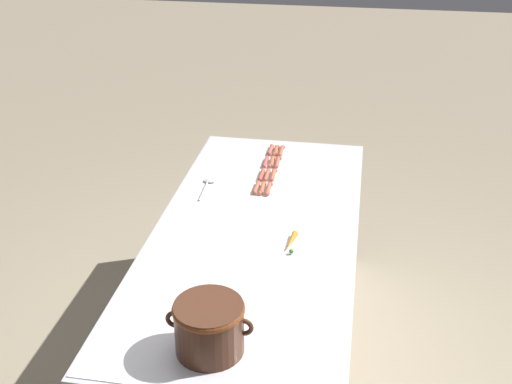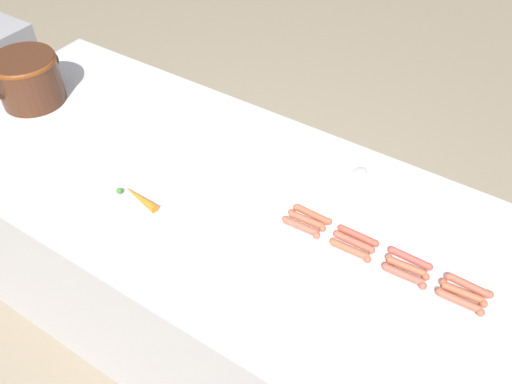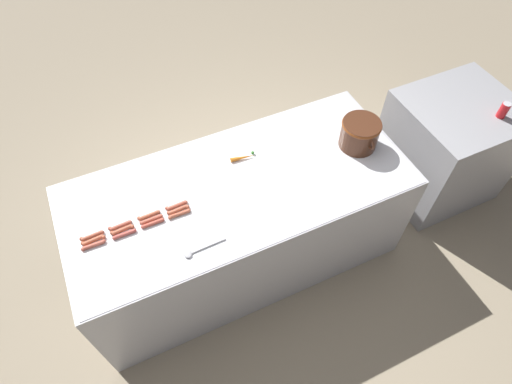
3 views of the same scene
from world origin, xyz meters
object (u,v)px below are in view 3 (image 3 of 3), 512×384
hot_dog_11 (179,214)px  bean_pot (360,133)px  hot_dog_7 (178,210)px  hot_dog_2 (149,215)px  serving_spoon (195,251)px  carrot (243,157)px  hot_dog_5 (122,230)px  hot_dog_3 (176,205)px  hot_dog_9 (124,234)px  hot_dog_0 (92,235)px  soda_can (504,110)px  hot_dog_1 (120,225)px  hot_dog_10 (153,223)px  back_cabinet (446,148)px  hot_dog_8 (93,245)px  hot_dog_4 (93,240)px  hot_dog_6 (151,219)px

hot_dog_11 → bean_pot: 1.36m
hot_dog_11 → hot_dog_7: bearing=174.7°
hot_dog_2 → serving_spoon: bearing=25.9°
hot_dog_11 → carrot: carrot is taller
bean_pot → serving_spoon: bearing=-76.0°
hot_dog_5 → bean_pot: 1.72m
hot_dog_3 → hot_dog_9: same height
hot_dog_0 → soda_can: soda_can is taller
hot_dog_1 → hot_dog_5: (0.04, 0.00, 0.00)m
hot_dog_10 → carrot: bearing=109.9°
hot_dog_1 → hot_dog_9: (0.08, 0.01, 0.00)m
back_cabinet → hot_dog_1: 2.74m
hot_dog_3 → hot_dog_7: (0.04, -0.00, 0.00)m
back_cabinet → hot_dog_8: hot_dog_8 is taller
hot_dog_0 → hot_dog_8: size_ratio=1.00×
hot_dog_0 → hot_dog_2: size_ratio=1.00×
hot_dog_1 → hot_dog_8: same height
hot_dog_2 → hot_dog_5: bearing=-78.2°
hot_dog_4 → serving_spoon: 0.62m
hot_dog_8 → carrot: size_ratio=0.82×
hot_dog_4 → hot_dog_10: 0.36m
hot_dog_2 → hot_dog_8: size_ratio=1.00×
hot_dog_9 → hot_dog_3: bearing=101.9°
bean_pot → carrot: 0.83m
hot_dog_4 → carrot: 1.12m
bean_pot → hot_dog_6: bearing=-89.4°
hot_dog_4 → bean_pot: 1.89m
hot_dog_0 → hot_dog_11: (0.07, 0.54, 0.00)m
back_cabinet → hot_dog_3: bearing=-91.3°
hot_dog_4 → hot_dog_7: size_ratio=1.00×
hot_dog_0 → serving_spoon: hot_dog_0 is taller
hot_dog_7 → hot_dog_9: size_ratio=1.00×
hot_dog_11 → serving_spoon: bearing=-0.5°
hot_dog_4 → bean_pot: (-0.01, 1.89, 0.11)m
hot_dog_1 → soda_can: bearing=85.0°
hot_dog_7 → bean_pot: (-0.02, 1.35, 0.11)m
hot_dog_6 → carrot: carrot is taller
hot_dog_1 → carrot: 0.94m
hot_dog_1 → serving_spoon: size_ratio=0.56×
hot_dog_3 → hot_dog_8: bearing=-82.4°
hot_dog_2 → serving_spoon: size_ratio=0.56×
serving_spoon → back_cabinet: bearing=97.6°
hot_dog_3 → hot_dog_5: bearing=-84.1°
hot_dog_7 → hot_dog_11: size_ratio=1.00×
hot_dog_3 → hot_dog_11: (0.07, -0.00, 0.00)m
hot_dog_5 → hot_dog_8: (0.04, -0.18, 0.00)m
hot_dog_0 → hot_dog_7: size_ratio=1.00×
back_cabinet → hot_dog_0: bearing=-91.0°
hot_dog_10 → soda_can: bearing=86.2°
hot_dog_7 → soda_can: 2.49m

